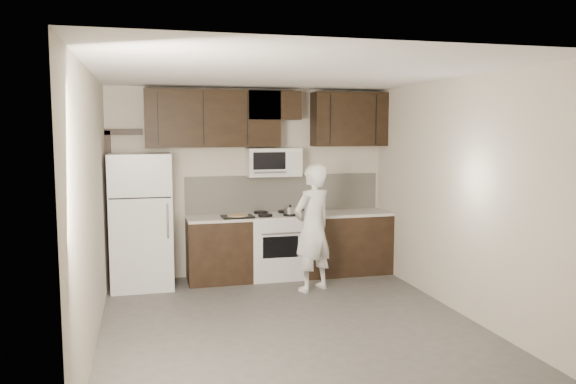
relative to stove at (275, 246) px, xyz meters
name	(u,v)px	position (x,y,z in m)	size (l,w,h in m)	color
floor	(289,323)	(-0.30, -1.94, -0.46)	(4.50, 4.50, 0.00)	#4D4B49
back_wall	(250,182)	(-0.30, 0.31, 0.89)	(4.00, 4.00, 0.00)	beige
ceiling	(289,73)	(-0.30, -1.94, 2.24)	(4.50, 4.50, 0.00)	white
counter_run	(296,245)	(0.30, 0.00, 0.00)	(2.95, 0.64, 0.91)	black
stove	(275,246)	(0.00, 0.00, 0.00)	(0.76, 0.66, 0.94)	silver
backsplash	(284,193)	(0.20, 0.30, 0.72)	(2.90, 0.02, 0.54)	beige
upper_cabinets	(267,118)	(-0.09, 0.14, 1.82)	(3.48, 0.35, 0.78)	black
microwave	(273,162)	(0.00, 0.12, 1.19)	(0.76, 0.42, 0.40)	silver
refrigerator	(141,221)	(-1.85, -0.05, 0.44)	(0.80, 0.76, 1.80)	silver
door_trim	(113,193)	(-2.22, 0.27, 0.79)	(0.50, 0.08, 2.12)	black
saucepan	(290,211)	(0.18, -0.15, 0.51)	(0.27, 0.16, 0.16)	silver
baking_tray	(238,217)	(-0.57, -0.14, 0.46)	(0.42, 0.32, 0.02)	black
pizza	(238,215)	(-0.57, -0.14, 0.48)	(0.29, 0.29, 0.02)	tan
person	(313,228)	(0.32, -0.77, 0.37)	(0.61, 0.40, 1.67)	white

